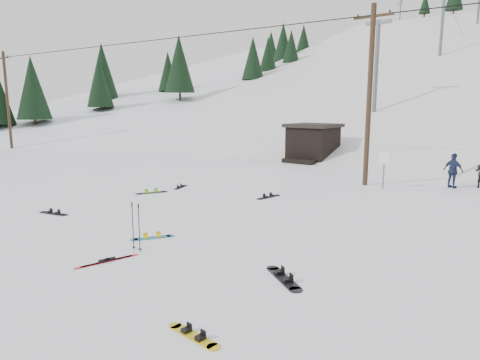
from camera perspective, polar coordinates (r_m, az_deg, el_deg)
The scene contains 20 objects.
ground at distance 13.49m, azimuth -16.43°, elevation -8.23°, with size 200.00×200.00×0.00m, color white.
ski_slope at distance 65.15m, azimuth 28.14°, elevation -5.54°, with size 60.00×75.00×45.00m, color white.
ridge_left at distance 73.84m, azimuth -1.48°, elevation -1.83°, with size 34.00×85.00×38.00m, color white.
treeline_left at distance 65.10m, azimuth -4.73°, elevation 6.33°, with size 20.00×64.00×10.00m, color black, non-canonical shape.
utility_pole at distance 22.92m, azimuth 16.88°, elevation 10.97°, with size 2.00×0.26×9.00m.
utility_pole_left at distance 46.35m, azimuth -28.61°, elevation 9.49°, with size 2.00×0.26×9.00m.
trail_sign at distance 22.30m, azimuth 18.65°, elevation 2.13°, with size 0.50×0.09×1.85m.
lift_hut at distance 32.33m, azimuth 9.66°, elevation 4.96°, with size 3.40×4.10×2.75m.
lift_tower_near at distance 40.17m, azimuth 17.76°, elevation 14.87°, with size 2.20×0.36×8.00m.
lift_tower_mid at distance 59.94m, azimuth 25.41°, elevation 18.90°, with size 2.20×0.36×8.00m.
hero_snowboard at distance 13.80m, azimuth -11.60°, elevation -7.50°, with size 0.84×1.21×0.10m.
hero_skis at distance 12.11m, azimuth -17.30°, elevation -10.25°, with size 0.49×1.72×0.09m.
ski_poles at distance 12.57m, azimuth -13.71°, elevation -6.03°, with size 0.38×0.10×1.40m.
board_scatter_a at distance 17.92m, azimuth -23.60°, elevation -4.08°, with size 1.36×0.53×0.10m.
board_scatter_b at distance 21.83m, azimuth -7.92°, elevation -0.93°, with size 0.62×1.22×0.09m.
board_scatter_c at distance 20.70m, azimuth -11.70°, elevation -1.63°, with size 0.82×1.43×0.11m.
board_scatter_d at distance 10.57m, azimuth 5.82°, elevation -12.84°, with size 1.46×1.06×0.12m.
board_scatter_e at distance 8.25m, azimuth -6.24°, elevation -19.89°, with size 1.30×0.32×0.09m.
board_scatter_f at distance 19.36m, azimuth 3.84°, elevation -2.25°, with size 0.44×1.44×0.10m.
skier_navy at distance 23.85m, azimuth 26.55°, elevation 1.11°, with size 1.03×0.43×1.76m, color #1B2645.
Camera 1 is at (10.62, -7.23, 4.12)m, focal length 32.00 mm.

